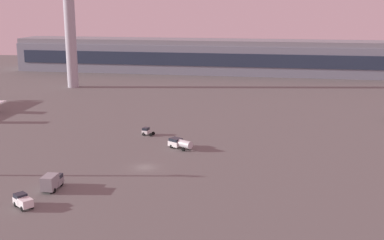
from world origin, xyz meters
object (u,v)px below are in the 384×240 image
object	(u,v)px
control_tower	(70,19)
fuel_truck	(180,143)
baggage_tractor	(23,201)
catering_truck	(52,181)
pushback_tug	(146,131)

from	to	relation	value
control_tower	fuel_truck	xyz separation A→B (m)	(61.12, -79.56, -26.37)
baggage_tractor	catering_truck	world-z (taller)	catering_truck
control_tower	fuel_truck	distance (m)	103.73
pushback_tug	catering_truck	size ratio (longest dim) A/B	0.59
fuel_truck	pushback_tug	bearing A→B (deg)	77.68
baggage_tractor	fuel_truck	world-z (taller)	fuel_truck
fuel_truck	catering_truck	bearing A→B (deg)	-179.49
baggage_tractor	fuel_truck	bearing A→B (deg)	10.60
pushback_tug	fuel_truck	bearing A→B (deg)	-121.18
control_tower	pushback_tug	xyz separation A→B (m)	(49.90, -68.82, -26.67)
baggage_tractor	fuel_truck	xyz separation A→B (m)	(19.43, 39.23, 0.19)
baggage_tractor	control_tower	bearing A→B (deg)	56.29
control_tower	baggage_tractor	world-z (taller)	control_tower
pushback_tug	fuel_truck	distance (m)	15.53
catering_truck	fuel_truck	bearing A→B (deg)	57.25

